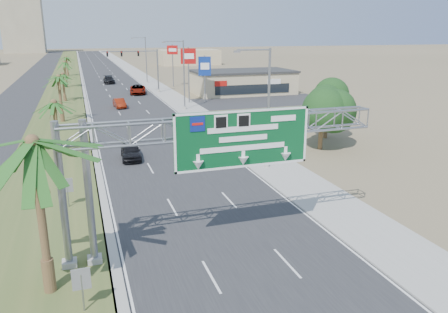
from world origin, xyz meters
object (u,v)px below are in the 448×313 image
Objects in this scene: store_building at (243,83)px; car_left_lane at (131,151)px; car_far at (109,80)px; car_right_lane at (138,90)px; car_mid_lane at (119,103)px; palm_near at (32,143)px; signal_mast at (147,67)px; pole_sign_red_near at (188,59)px; pole_sign_blue at (205,68)px; sign_gantry at (211,138)px; pole_sign_red_far at (172,53)px.

store_building is 45.34m from car_left_lane.
car_far reaches higher than car_left_lane.
car_mid_lane is at bearing -100.64° from car_right_lane.
car_right_lane is at bearing 84.64° from car_left_lane.
signal_mast is at bearing 77.34° from palm_near.
pole_sign_red_near is (11.16, 0.95, 6.26)m from car_mid_lane.
store_building is at bearing 61.72° from palm_near.
pole_sign_blue is at bearing 65.50° from car_left_lane.
sign_gantry is 60.77m from store_building.
palm_near is 53.38m from pole_sign_red_near.
car_left_lane is (5.98, 20.35, -6.20)m from palm_near.
pole_sign_red_near reaches higher than car_left_lane.
sign_gantry is 2.01× the size of palm_near.
signal_mast is 1.73× the size of car_right_lane.
store_building is 18.01m from pole_sign_red_far.
car_right_lane is 19.51m from car_far.
pole_sign_red_far reaches higher than car_right_lane.
signal_mast is at bearing 160.46° from store_building.
signal_mast is at bearing 84.26° from sign_gantry.
car_far is at bearing 84.06° from palm_near.
palm_near reaches higher than sign_gantry.
store_building is at bearing 33.16° from pole_sign_red_near.
signal_mast is 0.57× the size of store_building.
palm_near is 1.40× the size of car_right_lane.
pole_sign_blue reaches higher than car_left_lane.
car_left_lane is (-25.22, -37.65, -1.27)m from store_building.
sign_gantry is 80.58m from car_far.
sign_gantry is 1.94× the size of pole_sign_red_far.
signal_mast is 1.19× the size of pole_sign_red_far.
palm_near is at bearing -103.40° from car_mid_lane.
sign_gantry is at bearing -105.57° from pole_sign_blue.
pole_sign_red_far is at bearing 79.63° from sign_gantry.
pole_sign_blue is (15.58, 29.78, 4.81)m from car_left_lane.
palm_near is at bearing -95.98° from car_far.
car_right_lane is (4.24, 61.27, -5.23)m from sign_gantry.
pole_sign_blue is at bearing -68.06° from car_far.
sign_gantry is at bearing -90.34° from car_far.
car_right_lane is at bearing -78.80° from car_far.
car_far is (0.87, 33.34, 0.11)m from car_mid_lane.
car_right_lane is at bearing 86.05° from sign_gantry.
store_building is (23.06, 56.07, -4.06)m from sign_gantry.
sign_gantry is 50.04m from pole_sign_blue.
pole_sign_blue is at bearing 66.72° from palm_near.
car_right_lane is 0.67× the size of pole_sign_red_near.
palm_near reaches higher than pole_sign_blue.
pole_sign_blue is (13.00, -32.21, 4.74)m from car_far.
car_mid_lane is 12.83m from pole_sign_red_near.
signal_mast reaches higher than store_building.
store_building is 19.57m from car_right_lane.
signal_mast reaches higher than car_far.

